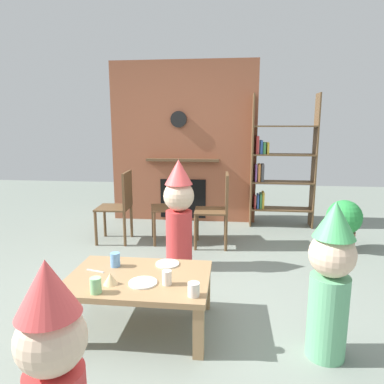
% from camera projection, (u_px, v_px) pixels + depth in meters
% --- Properties ---
extents(ground_plane, '(12.00, 12.00, 0.00)m').
position_uv_depth(ground_plane, '(169.00, 299.00, 2.99)').
color(ground_plane, gray).
extents(brick_fireplace_feature, '(2.20, 0.28, 2.40)m').
position_uv_depth(brick_fireplace_feature, '(184.00, 143.00, 5.33)').
color(brick_fireplace_feature, '#935138').
rests_on(brick_fireplace_feature, ground_plane).
extents(bookshelf, '(0.90, 0.28, 1.90)m').
position_uv_depth(bookshelf, '(277.00, 167.00, 5.04)').
color(bookshelf, brown).
rests_on(bookshelf, ground_plane).
extents(coffee_table, '(1.03, 0.71, 0.39)m').
position_uv_depth(coffee_table, '(139.00, 284.00, 2.54)').
color(coffee_table, '#9E7A51').
rests_on(coffee_table, ground_plane).
extents(paper_cup_near_left, '(0.07, 0.07, 0.10)m').
position_uv_depth(paper_cup_near_left, '(167.00, 278.00, 2.39)').
color(paper_cup_near_left, silver).
rests_on(paper_cup_near_left, coffee_table).
extents(paper_cup_near_right, '(0.07, 0.07, 0.11)m').
position_uv_depth(paper_cup_near_right, '(115.00, 260.00, 2.70)').
color(paper_cup_near_right, '#669EE0').
rests_on(paper_cup_near_right, coffee_table).
extents(paper_cup_center, '(0.07, 0.07, 0.10)m').
position_uv_depth(paper_cup_center, '(96.00, 285.00, 2.27)').
color(paper_cup_center, '#8CD18C').
rests_on(paper_cup_center, coffee_table).
extents(paper_cup_far_left, '(0.08, 0.08, 0.09)m').
position_uv_depth(paper_cup_far_left, '(194.00, 289.00, 2.23)').
color(paper_cup_far_left, silver).
rests_on(paper_cup_far_left, coffee_table).
extents(paper_plate_front, '(0.20, 0.20, 0.01)m').
position_uv_depth(paper_plate_front, '(143.00, 283.00, 2.42)').
color(paper_plate_front, white).
rests_on(paper_plate_front, coffee_table).
extents(paper_plate_rear, '(0.18, 0.18, 0.01)m').
position_uv_depth(paper_plate_rear, '(167.00, 264.00, 2.74)').
color(paper_plate_rear, white).
rests_on(paper_plate_rear, coffee_table).
extents(birthday_cake_slice, '(0.10, 0.10, 0.08)m').
position_uv_depth(birthday_cake_slice, '(110.00, 279.00, 2.40)').
color(birthday_cake_slice, '#EAC68C').
rests_on(birthday_cake_slice, coffee_table).
extents(table_fork, '(0.15, 0.06, 0.01)m').
position_uv_depth(table_fork, '(95.00, 271.00, 2.62)').
color(table_fork, silver).
rests_on(table_fork, coffee_table).
extents(child_with_cone_hat, '(0.27, 0.27, 0.99)m').
position_uv_depth(child_with_cone_hat, '(54.00, 372.00, 1.36)').
color(child_with_cone_hat, '#D13838').
rests_on(child_with_cone_hat, ground_plane).
extents(child_in_pink, '(0.28, 0.28, 1.02)m').
position_uv_depth(child_in_pink, '(331.00, 277.00, 2.16)').
color(child_in_pink, '#66B27F').
rests_on(child_in_pink, ground_plane).
extents(child_by_the_chairs, '(0.31, 0.31, 1.13)m').
position_uv_depth(child_by_the_chairs, '(179.00, 212.00, 3.57)').
color(child_by_the_chairs, '#D13838').
rests_on(child_by_the_chairs, ground_plane).
extents(dining_chair_left, '(0.42, 0.42, 0.90)m').
position_uv_depth(dining_chair_left, '(120.00, 202.00, 4.39)').
color(dining_chair_left, brown).
rests_on(dining_chair_left, ground_plane).
extents(dining_chair_middle, '(0.49, 0.49, 0.90)m').
position_uv_depth(dining_chair_middle, '(175.00, 202.00, 4.42)').
color(dining_chair_middle, brown).
rests_on(dining_chair_middle, ground_plane).
extents(dining_chair_right, '(0.41, 0.41, 0.90)m').
position_uv_depth(dining_chair_right, '(219.00, 205.00, 4.23)').
color(dining_chair_right, brown).
rests_on(dining_chair_right, ground_plane).
extents(potted_plant_tall, '(0.40, 0.40, 0.61)m').
position_uv_depth(potted_plant_tall, '(344.00, 222.00, 4.10)').
color(potted_plant_tall, '#9E5B42').
rests_on(potted_plant_tall, ground_plane).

